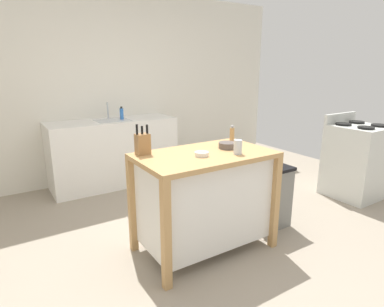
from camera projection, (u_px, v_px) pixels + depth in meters
The scene contains 13 objects.
ground_plane at pixel (224, 252), 2.84m from camera, with size 6.47×6.47×0.00m, color gray.
wall_back at pixel (115, 87), 4.59m from camera, with size 5.47×0.10×2.60m, color silver.
kitchen_island at pixel (204, 196), 2.79m from camera, with size 1.14×0.68×0.89m.
knife_block at pixel (143, 144), 2.63m from camera, with size 0.11×0.09×0.25m.
bowl_ceramic_small at pixel (202, 154), 2.59m from camera, with size 0.11×0.11×0.03m.
bowl_stoneware_deep at pixel (227, 145), 2.84m from camera, with size 0.16×0.16×0.05m.
drinking_cup at pixel (238, 147), 2.64m from camera, with size 0.07×0.07×0.12m.
pepper_grinder at pixel (232, 134), 3.05m from camera, with size 0.04×0.04×0.17m.
trash_bin at pixel (271, 197), 3.25m from camera, with size 0.36×0.28×0.63m.
sink_counter at pixel (114, 152), 4.42m from camera, with size 1.67×0.60×0.90m.
sink_faucet at pixel (108, 111), 4.39m from camera, with size 0.02×0.02×0.22m.
bottle_hand_soap at pixel (122, 114), 4.34m from camera, with size 0.05×0.05×0.17m.
stove at pixel (356, 161), 3.99m from camera, with size 0.60×0.60×1.02m.
Camera 1 is at (-1.59, -1.97, 1.58)m, focal length 30.21 mm.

